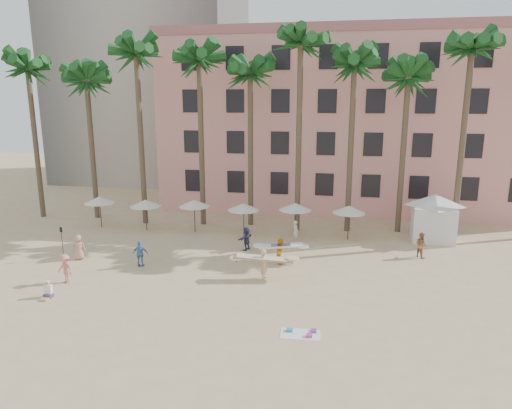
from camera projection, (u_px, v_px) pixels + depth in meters
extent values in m
plane|color=#D1B789|center=(216.00, 305.00, 23.58)|extent=(120.00, 120.00, 0.00)
cube|color=#E09388|center=(348.00, 123.00, 45.59)|extent=(35.00, 14.00, 16.00)
cylinder|color=brown|center=(36.00, 144.00, 39.80)|extent=(0.44, 0.44, 13.00)
cylinder|color=brown|center=(92.00, 151.00, 39.57)|extent=(0.44, 0.44, 12.00)
cylinder|color=brown|center=(141.00, 141.00, 37.56)|extent=(0.44, 0.44, 14.00)
cylinder|color=brown|center=(201.00, 144.00, 37.28)|extent=(0.44, 0.44, 13.50)
cylinder|color=brown|center=(251.00, 151.00, 37.22)|extent=(0.44, 0.44, 12.50)
cylinder|color=brown|center=(299.00, 140.00, 35.37)|extent=(0.44, 0.44, 14.50)
cylinder|color=brown|center=(351.00, 150.00, 35.36)|extent=(0.44, 0.44, 13.00)
cylinder|color=brown|center=(403.00, 157.00, 35.30)|extent=(0.44, 0.44, 12.00)
cylinder|color=brown|center=(462.00, 146.00, 33.46)|extent=(0.44, 0.44, 14.00)
cylinder|color=#332B23|center=(101.00, 213.00, 37.44)|extent=(0.07, 0.07, 2.50)
cone|color=white|center=(100.00, 200.00, 37.19)|extent=(2.50, 2.50, 0.55)
cylinder|color=#332B23|center=(146.00, 216.00, 36.70)|extent=(0.07, 0.07, 2.40)
cone|color=white|center=(145.00, 203.00, 36.46)|extent=(2.50, 2.50, 0.55)
cylinder|color=#332B23|center=(195.00, 217.00, 36.22)|extent=(0.07, 0.07, 2.50)
cone|color=white|center=(194.00, 203.00, 35.97)|extent=(2.50, 2.50, 0.55)
cylinder|color=#332B23|center=(244.00, 220.00, 35.48)|extent=(0.07, 0.07, 2.40)
cone|color=white|center=(244.00, 207.00, 35.24)|extent=(2.50, 2.50, 0.55)
cylinder|color=#332B23|center=(295.00, 221.00, 34.70)|extent=(0.07, 0.07, 2.60)
cone|color=white|center=(295.00, 207.00, 34.44)|extent=(2.50, 2.50, 0.55)
cylinder|color=#332B23|center=(348.00, 224.00, 34.25)|extent=(0.07, 0.07, 2.50)
cone|color=white|center=(349.00, 209.00, 34.00)|extent=(2.50, 2.50, 0.55)
cube|color=silver|center=(433.00, 223.00, 34.25)|extent=(3.24, 3.24, 2.60)
cone|color=silver|center=(435.00, 200.00, 33.86)|extent=(4.86, 4.86, 0.90)
cube|color=white|center=(300.00, 334.00, 20.62)|extent=(1.84, 1.07, 0.02)
cube|color=teal|center=(289.00, 330.00, 20.86)|extent=(0.31, 0.26, 0.10)
cube|color=#C9389F|center=(309.00, 336.00, 20.36)|extent=(0.29, 0.23, 0.12)
cube|color=#663E96|center=(314.00, 331.00, 20.82)|extent=(0.27, 0.31, 0.08)
imported|color=#DAB17A|center=(265.00, 264.00, 26.82)|extent=(0.50, 0.70, 1.82)
cube|color=beige|center=(265.00, 258.00, 26.73)|extent=(3.39, 1.21, 0.39)
imported|color=orange|center=(281.00, 251.00, 29.37)|extent=(0.85, 0.97, 1.69)
cube|color=white|center=(281.00, 246.00, 29.29)|extent=(2.90, 1.12, 0.30)
imported|color=#313357|center=(247.00, 239.00, 31.98)|extent=(1.06, 1.60, 1.65)
imported|color=#4F81B8|center=(140.00, 254.00, 28.77)|extent=(1.05, 0.58, 1.69)
imported|color=tan|center=(65.00, 269.00, 26.20)|extent=(1.29, 1.01, 1.75)
imported|color=tan|center=(79.00, 247.00, 30.07)|extent=(0.93, 0.73, 1.68)
imported|color=beige|center=(296.00, 231.00, 33.79)|extent=(0.65, 0.71, 1.64)
imported|color=#A56D44|center=(421.00, 245.00, 30.50)|extent=(1.02, 1.06, 1.72)
cylinder|color=black|center=(62.00, 244.00, 30.02)|extent=(0.04, 0.04, 2.10)
cube|color=black|center=(61.00, 230.00, 29.80)|extent=(0.18, 0.03, 0.35)
cube|color=#3F3F4C|center=(48.00, 296.00, 24.42)|extent=(0.41, 0.38, 0.22)
cube|color=tan|center=(45.00, 299.00, 24.13)|extent=(0.37, 0.41, 0.11)
cube|color=white|center=(48.00, 289.00, 24.39)|extent=(0.40, 0.24, 0.50)
sphere|color=tan|center=(48.00, 283.00, 24.30)|extent=(0.22, 0.22, 0.22)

